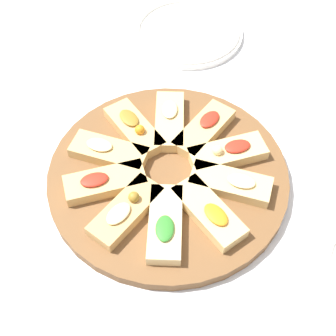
# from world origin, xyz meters

# --- Properties ---
(ground_plane) EXTENTS (3.00, 3.00, 0.00)m
(ground_plane) POSITION_xyz_m (0.00, 0.00, 0.00)
(ground_plane) COLOR silver
(serving_board) EXTENTS (0.38, 0.38, 0.02)m
(serving_board) POSITION_xyz_m (0.00, 0.00, 0.01)
(serving_board) COLOR brown
(serving_board) RESTS_ON ground_plane
(focaccia_slice_0) EXTENTS (0.13, 0.10, 0.03)m
(focaccia_slice_0) POSITION_xyz_m (0.09, -0.05, 0.03)
(focaccia_slice_0) COLOR tan
(focaccia_slice_0) RESTS_ON serving_board
(focaccia_slice_1) EXTENTS (0.13, 0.06, 0.03)m
(focaccia_slice_1) POSITION_xyz_m (0.10, 0.01, 0.03)
(focaccia_slice_1) COLOR #E5C689
(focaccia_slice_1) RESTS_ON serving_board
(focaccia_slice_2) EXTENTS (0.12, 0.12, 0.03)m
(focaccia_slice_2) POSITION_xyz_m (0.07, 0.07, 0.03)
(focaccia_slice_2) COLOR #DBB775
(focaccia_slice_2) RESTS_ON serving_board
(focaccia_slice_3) EXTENTS (0.06, 0.13, 0.03)m
(focaccia_slice_3) POSITION_xyz_m (0.01, 0.10, 0.03)
(focaccia_slice_3) COLOR #DBB775
(focaccia_slice_3) RESTS_ON serving_board
(focaccia_slice_4) EXTENTS (0.10, 0.13, 0.03)m
(focaccia_slice_4) POSITION_xyz_m (-0.04, 0.09, 0.03)
(focaccia_slice_4) COLOR #DBB775
(focaccia_slice_4) RESTS_ON serving_board
(focaccia_slice_5) EXTENTS (0.13, 0.10, 0.03)m
(focaccia_slice_5) POSITION_xyz_m (-0.09, 0.05, 0.03)
(focaccia_slice_5) COLOR tan
(focaccia_slice_5) RESTS_ON serving_board
(focaccia_slice_6) EXTENTS (0.13, 0.06, 0.03)m
(focaccia_slice_6) POSITION_xyz_m (-0.10, -0.01, 0.03)
(focaccia_slice_6) COLOR #DBB775
(focaccia_slice_6) RESTS_ON serving_board
(focaccia_slice_7) EXTENTS (0.12, 0.12, 0.03)m
(focaccia_slice_7) POSITION_xyz_m (-0.07, -0.07, 0.03)
(focaccia_slice_7) COLOR tan
(focaccia_slice_7) RESTS_ON serving_board
(focaccia_slice_8) EXTENTS (0.07, 0.13, 0.03)m
(focaccia_slice_8) POSITION_xyz_m (-0.02, -0.10, 0.03)
(focaccia_slice_8) COLOR tan
(focaccia_slice_8) RESTS_ON serving_board
(focaccia_slice_9) EXTENTS (0.10, 0.13, 0.03)m
(focaccia_slice_9) POSITION_xyz_m (0.04, -0.09, 0.03)
(focaccia_slice_9) COLOR tan
(focaccia_slice_9) RESTS_ON serving_board
(plate_left) EXTENTS (0.23, 0.23, 0.02)m
(plate_left) POSITION_xyz_m (-0.37, -0.02, 0.01)
(plate_left) COLOR white
(plate_left) RESTS_ON ground_plane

